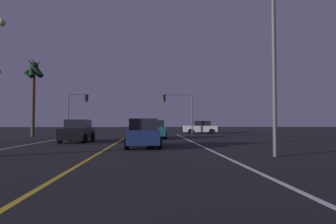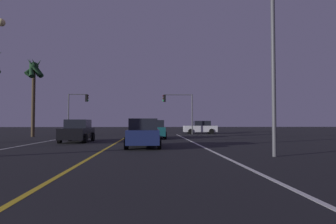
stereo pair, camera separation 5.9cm
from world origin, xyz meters
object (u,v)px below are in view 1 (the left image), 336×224
at_px(car_ahead_far, 155,130).
at_px(car_crossing_side, 200,128).
at_px(palm_tree_left_far, 34,74).
at_px(street_lamp_right_near, 264,32).
at_px(car_oncoming, 78,131).
at_px(traffic_light_near_left, 78,104).
at_px(traffic_light_near_right, 177,104).
at_px(car_lead_same_lane, 144,134).

distance_m(car_ahead_far, car_crossing_side, 12.63).
xyz_separation_m(car_ahead_far, palm_tree_left_far, (-12.60, 3.74, 5.73)).
bearing_deg(street_lamp_right_near, car_oncoming, -44.43).
height_order(traffic_light_near_left, street_lamp_right_near, street_lamp_right_near).
height_order(traffic_light_near_right, palm_tree_left_far, palm_tree_left_far).
xyz_separation_m(car_oncoming, street_lamp_right_near, (10.48, -10.27, 4.61)).
height_order(car_crossing_side, palm_tree_left_far, palm_tree_left_far).
height_order(car_ahead_far, palm_tree_left_far, palm_tree_left_far).
height_order(car_ahead_far, traffic_light_near_left, traffic_light_near_left).
relative_size(car_crossing_side, palm_tree_left_far, 0.51).
bearing_deg(car_lead_same_lane, traffic_light_near_right, -10.85).
xyz_separation_m(traffic_light_near_right, street_lamp_right_near, (1.61, -24.54, 1.64)).
bearing_deg(palm_tree_left_far, traffic_light_near_left, 60.41).
xyz_separation_m(car_lead_same_lane, car_crossing_side, (6.92, 21.09, 0.00)).
relative_size(car_crossing_side, traffic_light_near_right, 0.86).
xyz_separation_m(traffic_light_near_right, traffic_light_near_left, (-12.30, 0.00, -0.07)).
height_order(car_oncoming, street_lamp_right_near, street_lamp_right_near).
relative_size(car_ahead_far, palm_tree_left_far, 0.51).
xyz_separation_m(car_lead_same_lane, traffic_light_near_left, (-8.57, 19.48, 2.90)).
distance_m(car_crossing_side, traffic_light_near_right, 4.65).
height_order(car_lead_same_lane, traffic_light_near_left, traffic_light_near_left).
bearing_deg(car_crossing_side, traffic_light_near_left, 5.96).
height_order(car_crossing_side, traffic_light_near_left, traffic_light_near_left).
bearing_deg(traffic_light_near_left, car_oncoming, -76.46).
bearing_deg(car_lead_same_lane, street_lamp_right_near, -133.49).
relative_size(car_ahead_far, car_oncoming, 1.00).
bearing_deg(car_ahead_far, street_lamp_right_near, -163.26).
bearing_deg(palm_tree_left_far, car_crossing_side, 21.32).
distance_m(car_oncoming, street_lamp_right_near, 15.38).
bearing_deg(traffic_light_near_right, car_crossing_side, -153.10).
distance_m(car_oncoming, car_crossing_side, 19.94).
bearing_deg(car_lead_same_lane, palm_tree_left_far, 40.57).
bearing_deg(traffic_light_near_left, street_lamp_right_near, -60.45).
height_order(car_ahead_far, street_lamp_right_near, street_lamp_right_near).
xyz_separation_m(car_lead_same_lane, street_lamp_right_near, (5.34, -5.07, 4.61)).
xyz_separation_m(car_oncoming, palm_tree_left_far, (-6.67, 8.58, 5.73)).
distance_m(car_ahead_far, traffic_light_near_right, 10.31).
bearing_deg(street_lamp_right_near, car_crossing_side, -93.45).
distance_m(traffic_light_near_left, palm_tree_left_far, 7.13).
bearing_deg(palm_tree_left_far, car_ahead_far, -16.53).
xyz_separation_m(car_oncoming, traffic_light_near_right, (8.87, 14.27, 2.97)).
height_order(car_oncoming, traffic_light_near_right, traffic_light_near_right).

